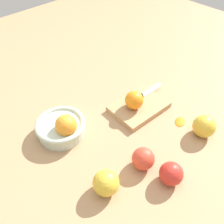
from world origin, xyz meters
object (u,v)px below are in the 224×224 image
(cutting_board, at_px, (139,107))
(apple_front_left, at_px, (106,183))
(bowl, at_px, (62,127))
(knife, at_px, (144,94))
(apple_front_right, at_px, (204,126))
(orange_on_board, at_px, (134,100))
(apple_front_left_2, at_px, (171,174))
(apple_front_left_3, at_px, (143,159))

(cutting_board, height_order, apple_front_left, apple_front_left)
(bowl, distance_m, knife, 0.35)
(bowl, xyz_separation_m, apple_front_right, (0.35, -0.33, 0.00))
(orange_on_board, bearing_deg, apple_front_left, -150.30)
(apple_front_left, xyz_separation_m, apple_front_left_2, (0.16, -0.11, -0.00))
(orange_on_board, relative_size, apple_front_right, 0.88)
(apple_front_left, bearing_deg, bowl, 82.60)
(apple_front_right, bearing_deg, cutting_board, 105.42)
(orange_on_board, height_order, knife, orange_on_board)
(orange_on_board, bearing_deg, knife, 13.42)
(cutting_board, distance_m, apple_front_left, 0.36)
(knife, bearing_deg, orange_on_board, -166.58)
(apple_front_right, bearing_deg, apple_front_left_2, -171.75)
(apple_front_left_3, bearing_deg, apple_front_right, -12.89)
(apple_front_left, bearing_deg, cutting_board, 26.92)
(cutting_board, bearing_deg, apple_front_right, -74.58)
(orange_on_board, xyz_separation_m, knife, (0.08, 0.02, -0.03))
(cutting_board, bearing_deg, knife, 24.04)
(cutting_board, bearing_deg, apple_front_left_2, -121.19)
(orange_on_board, xyz_separation_m, apple_front_left_2, (-0.14, -0.27, -0.02))
(bowl, bearing_deg, knife, -11.67)
(bowl, xyz_separation_m, knife, (0.34, -0.07, -0.01))
(bowl, distance_m, apple_front_left_2, 0.38)
(apple_front_left_3, bearing_deg, apple_front_left, 173.00)
(orange_on_board, height_order, apple_front_left_3, orange_on_board)
(orange_on_board, distance_m, apple_front_left, 0.34)
(knife, bearing_deg, apple_front_left, -153.50)
(apple_front_right, bearing_deg, orange_on_board, 110.49)
(apple_front_left, relative_size, apple_front_left_3, 1.08)
(apple_front_right, relative_size, apple_front_left_3, 1.10)
(knife, bearing_deg, bowl, 168.33)
(apple_front_left_2, height_order, apple_front_left_3, same)
(cutting_board, relative_size, apple_front_left_3, 2.95)
(orange_on_board, relative_size, apple_front_left_3, 0.97)
(cutting_board, bearing_deg, apple_front_left_3, -135.45)
(bowl, bearing_deg, orange_on_board, -19.04)
(knife, xyz_separation_m, apple_front_left_3, (-0.24, -0.20, 0.01))
(knife, distance_m, apple_front_left_2, 0.36)
(bowl, xyz_separation_m, orange_on_board, (0.26, -0.09, 0.02))
(bowl, xyz_separation_m, cutting_board, (0.28, -0.10, -0.03))
(apple_front_left_3, bearing_deg, cutting_board, 44.55)
(apple_front_left, bearing_deg, apple_front_right, -10.81)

